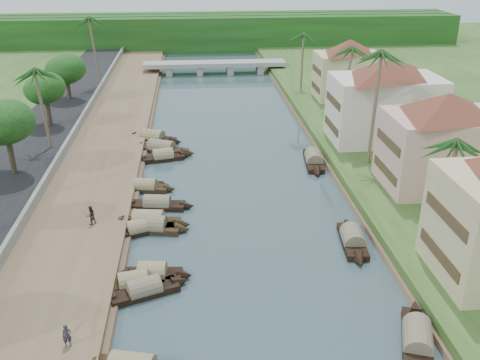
{
  "coord_description": "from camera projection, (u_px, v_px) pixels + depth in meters",
  "views": [
    {
      "loc": [
        -4.64,
        -34.04,
        24.18
      ],
      "look_at": [
        -0.13,
        15.32,
        2.0
      ],
      "focal_mm": 40.0,
      "sensor_mm": 36.0,
      "label": 1
    }
  ],
  "objects": [
    {
      "name": "building_mid",
      "position": [
        443.0,
        140.0,
        53.08
      ],
      "size": [
        14.11,
        14.11,
        9.7
      ],
      "color": "#CF9A93",
      "rests_on": "right_bank"
    },
    {
      "name": "sampan_7",
      "position": [
        140.0,
        229.0,
        48.28
      ],
      "size": [
        6.87,
        3.65,
        1.86
      ],
      "rotation": [
        0.0,
        0.0,
        0.35
      ],
      "color": "black",
      "rests_on": "ground"
    },
    {
      "name": "sampan_14",
      "position": [
        417.0,
        340.0,
        34.81
      ],
      "size": [
        4.66,
        9.12,
        2.2
      ],
      "rotation": [
        0.0,
        0.0,
        1.22
      ],
      "color": "black",
      "rests_on": "ground"
    },
    {
      "name": "treeline",
      "position": [
        209.0,
        32.0,
        130.47
      ],
      "size": [
        120.0,
        14.0,
        8.0
      ],
      "color": "#16370F",
      "rests_on": "ground"
    },
    {
      "name": "sampan_5",
      "position": [
        153.0,
        274.0,
        41.71
      ],
      "size": [
        6.53,
        2.18,
        2.08
      ],
      "rotation": [
        0.0,
        0.0,
        -0.09
      ],
      "color": "black",
      "rests_on": "ground"
    },
    {
      "name": "ground",
      "position": [
        260.0,
        284.0,
        41.2
      ],
      "size": [
        220.0,
        220.0,
        0.0
      ],
      "primitive_type": "plane",
      "color": "#364951",
      "rests_on": "ground"
    },
    {
      "name": "road",
      "position": [
        9.0,
        182.0,
        57.06
      ],
      "size": [
        8.0,
        180.0,
        1.4
      ],
      "primitive_type": "cube",
      "color": "black",
      "rests_on": "ground"
    },
    {
      "name": "tree_4",
      "position": [
        45.0,
        89.0,
        70.53
      ],
      "size": [
        4.77,
        4.77,
        7.0
      ],
      "color": "#453527",
      "rests_on": "ground"
    },
    {
      "name": "sampan_16",
      "position": [
        314.0,
        160.0,
        63.53
      ],
      "size": [
        2.71,
        9.53,
        2.28
      ],
      "rotation": [
        0.0,
        0.0,
        1.47
      ],
      "color": "black",
      "rests_on": "ground"
    },
    {
      "name": "sampan_12",
      "position": [
        162.0,
        149.0,
        67.0
      ],
      "size": [
        9.14,
        5.46,
        2.21
      ],
      "rotation": [
        0.0,
        0.0,
        -0.44
      ],
      "color": "black",
      "rests_on": "ground"
    },
    {
      "name": "building_far",
      "position": [
        385.0,
        100.0,
        65.62
      ],
      "size": [
        15.59,
        15.59,
        10.2
      ],
      "color": "beige",
      "rests_on": "right_bank"
    },
    {
      "name": "palm_2",
      "position": [
        380.0,
        55.0,
        55.72
      ],
      "size": [
        3.2,
        3.2,
        13.98
      ],
      "color": "brown",
      "rests_on": "ground"
    },
    {
      "name": "bridge",
      "position": [
        215.0,
        65.0,
        105.95
      ],
      "size": [
        28.0,
        4.0,
        2.4
      ],
      "color": "gray",
      "rests_on": "ground"
    },
    {
      "name": "sampan_15",
      "position": [
        353.0,
        240.0,
        46.51
      ],
      "size": [
        2.46,
        8.25,
        2.18
      ],
      "rotation": [
        0.0,
        0.0,
        1.47
      ],
      "color": "black",
      "rests_on": "ground"
    },
    {
      "name": "tree_6",
      "position": [
        417.0,
        96.0,
        68.42
      ],
      "size": [
        3.98,
        3.98,
        6.57
      ],
      "color": "#453527",
      "rests_on": "ground"
    },
    {
      "name": "sampan_6",
      "position": [
        153.0,
        227.0,
        48.66
      ],
      "size": [
        7.2,
        2.98,
        2.12
      ],
      "rotation": [
        0.0,
        0.0,
        -0.2
      ],
      "color": "black",
      "rests_on": "ground"
    },
    {
      "name": "left_bank",
      "position": [
        90.0,
        181.0,
        57.89
      ],
      "size": [
        10.0,
        180.0,
        0.8
      ],
      "primitive_type": "cube",
      "color": "brown",
      "rests_on": "ground"
    },
    {
      "name": "sampan_9",
      "position": [
        157.0,
        204.0,
        52.79
      ],
      "size": [
        7.67,
        2.52,
        1.95
      ],
      "rotation": [
        0.0,
        0.0,
        -0.15
      ],
      "color": "black",
      "rests_on": "ground"
    },
    {
      "name": "person_near",
      "position": [
        67.0,
        336.0,
        33.46
      ],
      "size": [
        0.67,
        0.55,
        1.59
      ],
      "primitive_type": "imported",
      "rotation": [
        0.0,
        0.0,
        0.34
      ],
      "color": "#2A2B32",
      "rests_on": "left_bank"
    },
    {
      "name": "sampan_13",
      "position": [
        152.0,
        138.0,
        70.5
      ],
      "size": [
        8.59,
        5.12,
        2.34
      ],
      "rotation": [
        0.0,
        0.0,
        -0.42
      ],
      "color": "black",
      "rests_on": "ground"
    },
    {
      "name": "right_bank",
      "position": [
        404.0,
        168.0,
        60.72
      ],
      "size": [
        16.0,
        180.0,
        1.2
      ],
      "primitive_type": "cube",
      "color": "#2A471C",
      "rests_on": "ground"
    },
    {
      "name": "tree_3",
      "position": [
        5.0,
        123.0,
        55.13
      ],
      "size": [
        5.45,
        5.45,
        7.96
      ],
      "color": "#453527",
      "rests_on": "ground"
    },
    {
      "name": "person_far",
      "position": [
        91.0,
        215.0,
        47.98
      ],
      "size": [
        1.09,
        1.09,
        1.79
      ],
      "primitive_type": "imported",
      "rotation": [
        0.0,
        0.0,
        3.91
      ],
      "color": "#2D281F",
      "rests_on": "left_bank"
    },
    {
      "name": "palm_6",
      "position": [
        39.0,
        72.0,
        60.78
      ],
      "size": [
        3.2,
        3.2,
        10.95
      ],
      "color": "brown",
      "rests_on": "ground"
    },
    {
      "name": "sampan_10",
      "position": [
        146.0,
        187.0,
        56.48
      ],
      "size": [
        6.78,
        2.54,
        1.88
      ],
      "rotation": [
        0.0,
        0.0,
        -0.18
      ],
      "color": "black",
      "rests_on": "ground"
    },
    {
      "name": "palm_3",
      "position": [
        345.0,
        50.0,
        71.4
      ],
      "size": [
        3.2,
        3.2,
        11.46
      ],
      "color": "brown",
      "rests_on": "ground"
    },
    {
      "name": "palm_7",
      "position": [
        303.0,
        35.0,
        88.17
      ],
      "size": [
        3.2,
        3.2,
        10.53
      ],
      "color": "brown",
      "rests_on": "ground"
    },
    {
      "name": "palm_1",
      "position": [
        452.0,
        144.0,
        42.94
      ],
      "size": [
        3.2,
        3.2,
        9.81
      ],
      "color": "brown",
      "rests_on": "ground"
    },
    {
      "name": "canoe_1",
      "position": [
        157.0,
        280.0,
        41.53
      ],
      "size": [
        4.46,
        1.19,
        0.71
      ],
      "rotation": [
        0.0,
        0.0,
        0.11
      ],
      "color": "black",
      "rests_on": "ground"
    },
    {
      "name": "sampan_4",
      "position": [
        133.0,
        283.0,
        40.67
      ],
      "size": [
        6.6,
        2.7,
        1.89
      ],
      "rotation": [
        0.0,
        0.0,
        0.21
      ],
      "color": "black",
      "rests_on": "ground"
    },
    {
      "name": "sampan_8",
      "position": [
        149.0,
        223.0,
        49.34
      ],
      "size": [
        8.17,
        3.01,
        2.44
      ],
      "rotation": [
        0.0,
        0.0,
        -0.14
      ],
      "color": "black",
      "rests_on": "ground"
    },
    {
      "name": "sampan_11",
      "position": [
        163.0,
        157.0,
        64.45
      ],
      "size": [
        7.12,
        3.02,
        2.03
      ],
      "rotation": [
        0.0,
        0.0,
        0.22
      ],
      "color": "black",
      "rests_on": "ground"
    },
    {
      "name": "sampan_3",
      "position": [
        144.0,
        290.0,
        39.79
      ],
      "size": [
        7.25,
        3.94,
        1.97
      ],
      "rotation": [
        0.0,
        0.0,
        0.36
      ],
      "color": "black",
      "rests_on": "ground"
    },
    {
      "name": "tree_5",
      "position": [
        66.0,
        70.0,
        82.65
      ],
      "size": [
        5.47,
        5.47,
        6.94
      ],
      "color": "#453527",
      "rests_on": "ground"
    },
    {
      "name": "building_distant",
      "position": [
        348.0,
        68.0,
        84.09
      ],
      "size": [
        12.62,
        12.62,
        9.2
      ],
      "color": "beige",
      "rests_on": "right_bank"
    },
    {
      "name": "palm_8",
      "position": [
        93.0,
        20.0,
        87.84
      ],
      "size": [
        3.2,
        3.2,
        12.81
      ],
      "color": "brown",
      "rests_on": "ground"
    },
    {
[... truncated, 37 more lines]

